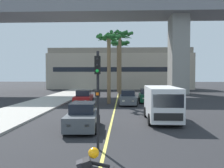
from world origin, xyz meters
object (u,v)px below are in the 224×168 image
(delivery_van, at_px, (162,103))
(palm_tree_farthest_median, at_px, (109,48))
(palm_tree_far_median, at_px, (118,51))
(palm_tree_mid_median, at_px, (120,52))
(traffic_light_median_near, at_px, (98,86))
(car_queue_front, at_px, (128,98))
(car_queue_second, at_px, (84,98))
(car_queue_fourth, at_px, (83,117))
(palm_tree_near_median, at_px, (120,44))
(car_queue_third, at_px, (147,96))

(delivery_van, xyz_separation_m, palm_tree_farthest_median, (-4.26, 10.11, 4.88))
(palm_tree_far_median, xyz_separation_m, palm_tree_farthest_median, (-0.59, -17.96, -1.28))
(palm_tree_mid_median, distance_m, palm_tree_farthest_median, 10.78)
(traffic_light_median_near, relative_size, palm_tree_far_median, 0.45)
(car_queue_front, xyz_separation_m, delivery_van, (2.15, -9.16, 0.57))
(car_queue_second, bearing_deg, car_queue_fourth, -81.05)
(car_queue_fourth, bearing_deg, car_queue_front, 76.43)
(car_queue_front, xyz_separation_m, palm_tree_mid_median, (-0.98, 11.67, 5.99))
(delivery_van, distance_m, palm_tree_farthest_median, 12.01)
(palm_tree_near_median, xyz_separation_m, palm_tree_mid_median, (-0.01, 5.22, -0.58))
(car_queue_second, height_order, car_queue_third, same)
(car_queue_second, relative_size, car_queue_fourth, 1.00)
(palm_tree_near_median, height_order, palm_tree_farthest_median, palm_tree_near_median)
(car_queue_front, relative_size, traffic_light_median_near, 0.98)
(palm_tree_near_median, bearing_deg, car_queue_fourth, -95.95)
(palm_tree_near_median, distance_m, palm_tree_far_median, 12.48)
(car_queue_fourth, bearing_deg, palm_tree_farthest_median, 86.59)
(delivery_van, distance_m, palm_tree_near_median, 17.01)
(car_queue_second, distance_m, palm_tree_far_median, 20.63)
(delivery_van, bearing_deg, car_queue_third, 89.60)
(car_queue_fourth, bearing_deg, palm_tree_far_median, 87.47)
(palm_tree_far_median, bearing_deg, car_queue_second, -99.40)
(car_queue_second, xyz_separation_m, delivery_van, (6.85, -8.83, 0.57))
(car_queue_third, distance_m, palm_tree_far_median, 18.01)
(delivery_van, bearing_deg, car_queue_fourth, -151.39)
(car_queue_front, distance_m, palm_tree_mid_median, 13.15)
(palm_tree_near_median, distance_m, palm_tree_mid_median, 5.25)
(car_queue_front, relative_size, delivery_van, 0.78)
(car_queue_front, relative_size, palm_tree_near_median, 0.46)
(car_queue_second, distance_m, palm_tree_mid_median, 13.91)
(car_queue_fourth, distance_m, delivery_van, 5.75)
(delivery_van, bearing_deg, palm_tree_far_median, 97.44)
(car_queue_front, bearing_deg, delivery_van, -76.77)
(car_queue_fourth, distance_m, palm_tree_far_median, 31.57)
(delivery_van, bearing_deg, palm_tree_mid_median, 98.54)
(traffic_light_median_near, bearing_deg, car_queue_third, 78.33)
(car_queue_second, height_order, palm_tree_near_median, palm_tree_near_median)
(delivery_van, relative_size, palm_tree_far_median, 0.56)
(car_queue_second, distance_m, traffic_light_median_near, 15.98)
(palm_tree_farthest_median, bearing_deg, traffic_light_median_near, -88.23)
(palm_tree_farthest_median, bearing_deg, delivery_van, -67.16)
(car_queue_third, relative_size, delivery_van, 0.79)
(car_queue_third, height_order, palm_tree_far_median, palm_tree_far_median)
(car_queue_front, bearing_deg, traffic_light_median_near, -95.71)
(car_queue_third, distance_m, traffic_light_median_near, 18.99)
(palm_tree_near_median, xyz_separation_m, palm_tree_farthest_median, (-1.14, -5.49, -1.12))
(car_queue_third, distance_m, palm_tree_near_median, 8.25)
(car_queue_front, height_order, car_queue_third, same)
(car_queue_fourth, distance_m, palm_tree_farthest_median, 13.98)
(car_queue_third, xyz_separation_m, palm_tree_mid_median, (-3.21, 9.04, 5.99))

